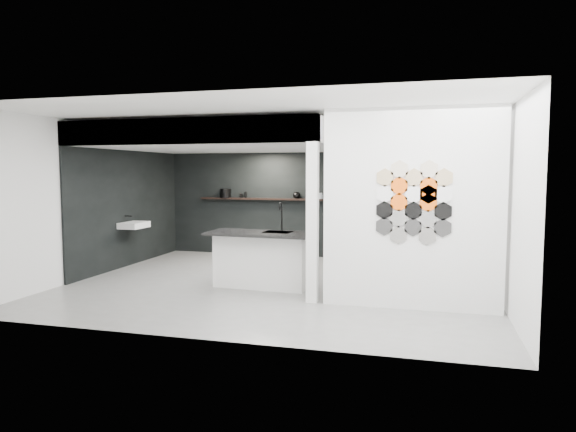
{
  "coord_description": "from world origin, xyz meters",
  "views": [
    {
      "loc": [
        2.41,
        -8.28,
        1.92
      ],
      "look_at": [
        0.1,
        0.3,
        1.15
      ],
      "focal_mm": 32.0,
      "sensor_mm": 36.0,
      "label": 1
    }
  ],
  "objects_px": {
    "wall_basin": "(134,225)",
    "glass_bowl": "(320,197)",
    "bottle_dark": "(246,195)",
    "utensil_cup": "(241,196)",
    "glass_vase": "(320,196)",
    "kettle": "(297,195)",
    "partition_panel": "(412,209)",
    "kitchen_island": "(262,259)",
    "stockpot": "(226,193)"
  },
  "relations": [
    {
      "from": "kettle",
      "to": "glass_bowl",
      "type": "relative_size",
      "value": 1.34
    },
    {
      "from": "glass_bowl",
      "to": "utensil_cup",
      "type": "bearing_deg",
      "value": 180.0
    },
    {
      "from": "kettle",
      "to": "bottle_dark",
      "type": "bearing_deg",
      "value": -156.53
    },
    {
      "from": "wall_basin",
      "to": "stockpot",
      "type": "relative_size",
      "value": 2.4
    },
    {
      "from": "stockpot",
      "to": "bottle_dark",
      "type": "relative_size",
      "value": 1.79
    },
    {
      "from": "partition_panel",
      "to": "stockpot",
      "type": "height_order",
      "value": "partition_panel"
    },
    {
      "from": "wall_basin",
      "to": "utensil_cup",
      "type": "xyz_separation_m",
      "value": [
        1.53,
        2.07,
        0.52
      ]
    },
    {
      "from": "glass_bowl",
      "to": "glass_vase",
      "type": "xyz_separation_m",
      "value": [
        0.0,
        0.0,
        0.02
      ]
    },
    {
      "from": "glass_vase",
      "to": "utensil_cup",
      "type": "distance_m",
      "value": 1.86
    },
    {
      "from": "partition_panel",
      "to": "kettle",
      "type": "height_order",
      "value": "partition_panel"
    },
    {
      "from": "bottle_dark",
      "to": "utensil_cup",
      "type": "bearing_deg",
      "value": 180.0
    },
    {
      "from": "glass_vase",
      "to": "bottle_dark",
      "type": "height_order",
      "value": "bottle_dark"
    },
    {
      "from": "stockpot",
      "to": "glass_vase",
      "type": "xyz_separation_m",
      "value": [
        2.25,
        0.0,
        -0.04
      ]
    },
    {
      "from": "stockpot",
      "to": "utensil_cup",
      "type": "distance_m",
      "value": 0.39
    },
    {
      "from": "glass_vase",
      "to": "bottle_dark",
      "type": "bearing_deg",
      "value": 180.0
    },
    {
      "from": "wall_basin",
      "to": "kettle",
      "type": "height_order",
      "value": "kettle"
    },
    {
      "from": "wall_basin",
      "to": "glass_bowl",
      "type": "xyz_separation_m",
      "value": [
        3.39,
        2.07,
        0.52
      ]
    },
    {
      "from": "stockpot",
      "to": "kitchen_island",
      "type": "bearing_deg",
      "value": -58.61
    },
    {
      "from": "partition_panel",
      "to": "glass_bowl",
      "type": "bearing_deg",
      "value": 118.23
    },
    {
      "from": "partition_panel",
      "to": "kettle",
      "type": "distance_m",
      "value": 4.67
    },
    {
      "from": "kitchen_island",
      "to": "kettle",
      "type": "bearing_deg",
      "value": 96.64
    },
    {
      "from": "partition_panel",
      "to": "bottle_dark",
      "type": "xyz_separation_m",
      "value": [
        -3.83,
        3.87,
        -0.01
      ]
    },
    {
      "from": "stockpot",
      "to": "utensil_cup",
      "type": "relative_size",
      "value": 2.69
    },
    {
      "from": "kettle",
      "to": "utensil_cup",
      "type": "distance_m",
      "value": 1.32
    },
    {
      "from": "kettle",
      "to": "utensil_cup",
      "type": "xyz_separation_m",
      "value": [
        -1.32,
        0.0,
        -0.03
      ]
    },
    {
      "from": "kitchen_island",
      "to": "glass_bowl",
      "type": "height_order",
      "value": "same"
    },
    {
      "from": "glass_vase",
      "to": "bottle_dark",
      "type": "relative_size",
      "value": 0.96
    },
    {
      "from": "partition_panel",
      "to": "utensil_cup",
      "type": "height_order",
      "value": "partition_panel"
    },
    {
      "from": "wall_basin",
      "to": "utensil_cup",
      "type": "distance_m",
      "value": 2.62
    },
    {
      "from": "utensil_cup",
      "to": "glass_vase",
      "type": "bearing_deg",
      "value": 0.0
    },
    {
      "from": "utensil_cup",
      "to": "glass_bowl",
      "type": "bearing_deg",
      "value": 0.0
    },
    {
      "from": "partition_panel",
      "to": "stockpot",
      "type": "relative_size",
      "value": 11.2
    },
    {
      "from": "stockpot",
      "to": "glass_bowl",
      "type": "bearing_deg",
      "value": 0.0
    },
    {
      "from": "glass_bowl",
      "to": "glass_vase",
      "type": "relative_size",
      "value": 0.99
    },
    {
      "from": "glass_vase",
      "to": "kettle",
      "type": "bearing_deg",
      "value": 180.0
    },
    {
      "from": "glass_bowl",
      "to": "bottle_dark",
      "type": "bearing_deg",
      "value": 180.0
    },
    {
      "from": "glass_bowl",
      "to": "utensil_cup",
      "type": "distance_m",
      "value": 1.86
    },
    {
      "from": "partition_panel",
      "to": "glass_vase",
      "type": "bearing_deg",
      "value": 118.23
    },
    {
      "from": "kettle",
      "to": "bottle_dark",
      "type": "relative_size",
      "value": 1.27
    },
    {
      "from": "kitchen_island",
      "to": "glass_vase",
      "type": "relative_size",
      "value": 13.39
    },
    {
      "from": "kitchen_island",
      "to": "bottle_dark",
      "type": "relative_size",
      "value": 12.86
    },
    {
      "from": "stockpot",
      "to": "glass_bowl",
      "type": "relative_size",
      "value": 1.9
    },
    {
      "from": "kitchen_island",
      "to": "bottle_dark",
      "type": "distance_m",
      "value": 3.54
    },
    {
      "from": "partition_panel",
      "to": "glass_bowl",
      "type": "height_order",
      "value": "partition_panel"
    },
    {
      "from": "kitchen_island",
      "to": "utensil_cup",
      "type": "distance_m",
      "value": 3.58
    },
    {
      "from": "stockpot",
      "to": "glass_vase",
      "type": "relative_size",
      "value": 1.87
    },
    {
      "from": "glass_bowl",
      "to": "wall_basin",
      "type": "bearing_deg",
      "value": -148.65
    },
    {
      "from": "bottle_dark",
      "to": "partition_panel",
      "type": "bearing_deg",
      "value": -45.25
    },
    {
      "from": "partition_panel",
      "to": "kitchen_island",
      "type": "xyz_separation_m",
      "value": [
        -2.42,
        0.75,
        -0.92
      ]
    },
    {
      "from": "bottle_dark",
      "to": "stockpot",
      "type": "bearing_deg",
      "value": 180.0
    }
  ]
}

